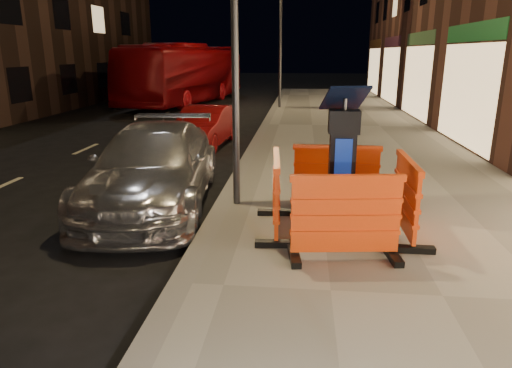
# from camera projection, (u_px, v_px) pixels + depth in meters

# --- Properties ---
(ground_plane) EXTENTS (120.00, 120.00, 0.00)m
(ground_plane) POSITION_uv_depth(u_px,v_px,m) (181.00, 294.00, 5.42)
(ground_plane) COLOR black
(ground_plane) RESTS_ON ground
(sidewalk) EXTENTS (6.00, 60.00, 0.15)m
(sidewalk) POSITION_uv_depth(u_px,v_px,m) (442.00, 302.00, 5.11)
(sidewalk) COLOR gray
(sidewalk) RESTS_ON ground
(kerb) EXTENTS (0.30, 60.00, 0.15)m
(kerb) POSITION_uv_depth(u_px,v_px,m) (180.00, 288.00, 5.40)
(kerb) COLOR slate
(kerb) RESTS_ON ground
(parking_kiosk) EXTENTS (0.67, 0.67, 2.05)m
(parking_kiosk) POSITION_uv_depth(u_px,v_px,m) (342.00, 166.00, 6.63)
(parking_kiosk) COLOR black
(parking_kiosk) RESTS_ON sidewalk
(barrier_front) EXTENTS (1.53, 0.78, 1.15)m
(barrier_front) POSITION_uv_depth(u_px,v_px,m) (346.00, 218.00, 5.85)
(barrier_front) COLOR #FF4710
(barrier_front) RESTS_ON sidewalk
(barrier_back) EXTENTS (1.48, 0.63, 1.15)m
(barrier_back) POSITION_uv_depth(u_px,v_px,m) (336.00, 179.00, 7.66)
(barrier_back) COLOR #FF4710
(barrier_back) RESTS_ON sidewalk
(barrier_kerbside) EXTENTS (0.70, 1.51, 1.15)m
(barrier_kerbside) POSITION_uv_depth(u_px,v_px,m) (276.00, 194.00, 6.85)
(barrier_kerbside) COLOR #FF4710
(barrier_kerbside) RESTS_ON sidewalk
(barrier_bldgside) EXTENTS (0.61, 1.47, 1.15)m
(barrier_bldgside) POSITION_uv_depth(u_px,v_px,m) (406.00, 198.00, 6.66)
(barrier_bldgside) COLOR #FF4710
(barrier_bldgside) RESTS_ON sidewalk
(car_silver) EXTENTS (2.56, 5.20, 1.45)m
(car_silver) POSITION_uv_depth(u_px,v_px,m) (156.00, 204.00, 8.65)
(car_silver) COLOR silver
(car_silver) RESTS_ON ground
(car_red) EXTENTS (1.61, 3.76, 1.20)m
(car_red) POSITION_uv_depth(u_px,v_px,m) (205.00, 146.00, 14.00)
(car_red) COLOR maroon
(car_red) RESTS_ON ground
(bus_doubledecker) EXTENTS (4.55, 11.85, 3.22)m
(bus_doubledecker) POSITION_uv_depth(u_px,v_px,m) (188.00, 103.00, 25.73)
(bus_doubledecker) COLOR maroon
(bus_doubledecker) RESTS_ON ground
(street_lamp_mid) EXTENTS (0.12, 0.12, 6.00)m
(street_lamp_mid) POSITION_uv_depth(u_px,v_px,m) (235.00, 28.00, 7.39)
(street_lamp_mid) COLOR #3F3F44
(street_lamp_mid) RESTS_ON sidewalk
(street_lamp_far) EXTENTS (0.12, 0.12, 6.00)m
(street_lamp_far) POSITION_uv_depth(u_px,v_px,m) (280.00, 44.00, 21.72)
(street_lamp_far) COLOR #3F3F44
(street_lamp_far) RESTS_ON sidewalk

